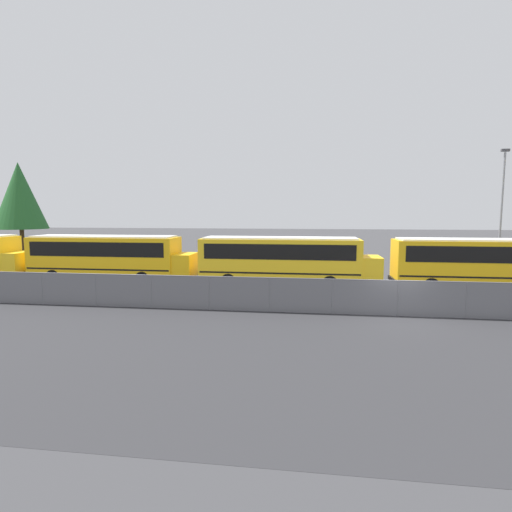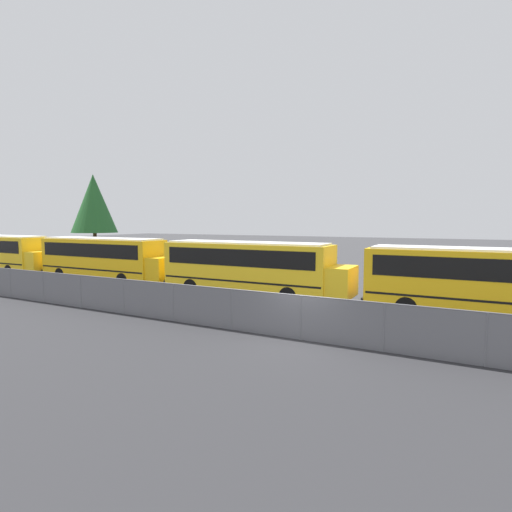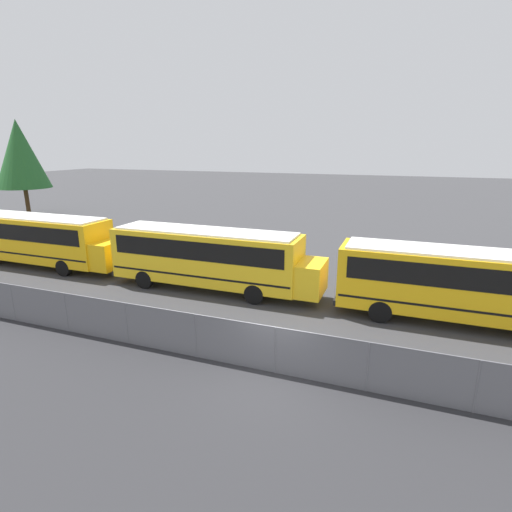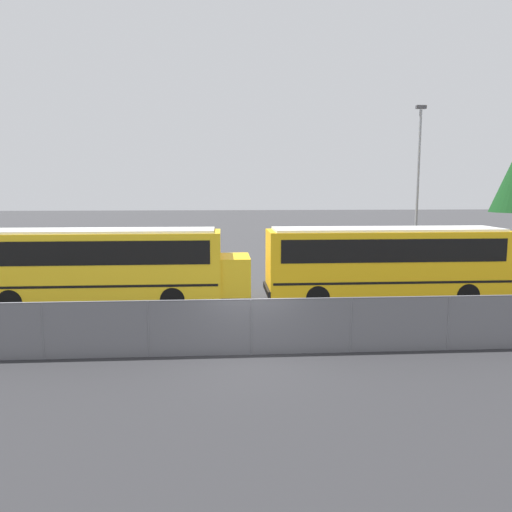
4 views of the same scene
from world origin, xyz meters
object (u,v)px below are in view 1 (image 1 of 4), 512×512
Objects in this scene: school_bus_1 at (108,255)px; light_pole at (502,207)px; tree_2 at (20,196)px; school_bus_2 at (284,258)px; school_bus_3 at (486,261)px.

light_pole is (28.78, 8.19, 3.34)m from school_bus_1.
tree_2 is at bearing 141.16° from school_bus_1.
school_bus_2 is 33.10m from tree_2.
light_pole is at bearing 62.36° from school_bus_3.
school_bus_3 is at bearing -117.64° from light_pole.
school_bus_2 is 1.19× the size of light_pole.
tree_2 is (-29.56, 14.14, 4.70)m from school_bus_2.
light_pole is at bearing 15.88° from school_bus_1.
tree_2 is at bearing 154.44° from school_bus_2.
school_bus_1 is 1.00× the size of school_bus_3.
school_bus_1 is 1.13× the size of tree_2.
school_bus_2 is at bearing 179.77° from school_bus_3.
light_pole is (16.64, 8.30, 3.34)m from school_bus_2.
school_bus_1 and school_bus_2 have the same top height.
school_bus_1 is 30.11m from light_pole.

